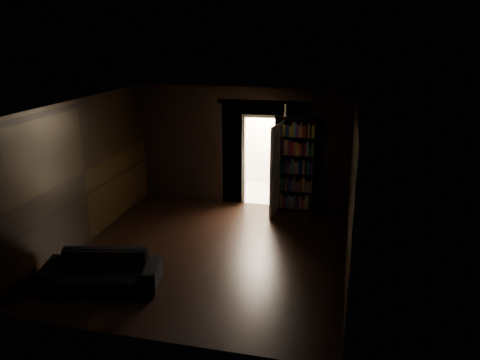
{
  "coord_description": "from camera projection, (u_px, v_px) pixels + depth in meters",
  "views": [
    {
      "loc": [
        2.37,
        -7.69,
        3.95
      ],
      "look_at": [
        0.36,
        0.9,
        1.17
      ],
      "focal_mm": 35.0,
      "sensor_mm": 36.0,
      "label": 1
    }
  ],
  "objects": [
    {
      "name": "room_walls",
      "position": [
        224.0,
        152.0,
        9.34
      ],
      "size": [
        5.02,
        5.61,
        2.84
      ],
      "color": "black",
      "rests_on": "ground"
    },
    {
      "name": "door",
      "position": [
        277.0,
        169.0,
        10.49
      ],
      "size": [
        0.21,
        0.84,
        2.05
      ],
      "primitive_type": "cube",
      "rotation": [
        0.0,
        0.0,
        1.38
      ],
      "color": "silver",
      "rests_on": "ground"
    },
    {
      "name": "bookshelf",
      "position": [
        295.0,
        164.0,
        10.61
      ],
      "size": [
        0.94,
        0.48,
        2.2
      ],
      "primitive_type": "cube",
      "rotation": [
        0.0,
        0.0,
        0.18
      ],
      "color": "black",
      "rests_on": "ground"
    },
    {
      "name": "figurine",
      "position": [
        286.0,
        110.0,
        10.23
      ],
      "size": [
        0.11,
        0.11,
        0.27
      ],
      "primitive_type": "cube",
      "rotation": [
        0.0,
        0.0,
        -0.24
      ],
      "color": "white",
      "rests_on": "bookshelf"
    },
    {
      "name": "kitchen_alcove",
      "position": [
        272.0,
        145.0,
        11.97
      ],
      "size": [
        2.2,
        1.8,
        2.6
      ],
      "color": "#AFAA99",
      "rests_on": "ground"
    },
    {
      "name": "sofa",
      "position": [
        101.0,
        266.0,
        7.56
      ],
      "size": [
        1.99,
        1.18,
        0.71
      ],
      "primitive_type": "imported",
      "rotation": [
        0.0,
        0.0,
        0.22
      ],
      "color": "black",
      "rests_on": "ground"
    },
    {
      "name": "refrigerator",
      "position": [
        289.0,
        159.0,
        12.14
      ],
      "size": [
        0.86,
        0.82,
        1.65
      ],
      "primitive_type": "cube",
      "rotation": [
        0.0,
        0.0,
        0.21
      ],
      "color": "white",
      "rests_on": "ground"
    },
    {
      "name": "ground",
      "position": [
        211.0,
        251.0,
        8.84
      ],
      "size": [
        5.5,
        5.5,
        0.0
      ],
      "primitive_type": "plane",
      "color": "black",
      "rests_on": "ground"
    },
    {
      "name": "bottles",
      "position": [
        286.0,
        122.0,
        11.83
      ],
      "size": [
        0.7,
        0.34,
        0.29
      ],
      "primitive_type": "cube",
      "rotation": [
        0.0,
        0.0,
        0.38
      ],
      "color": "black",
      "rests_on": "refrigerator"
    }
  ]
}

